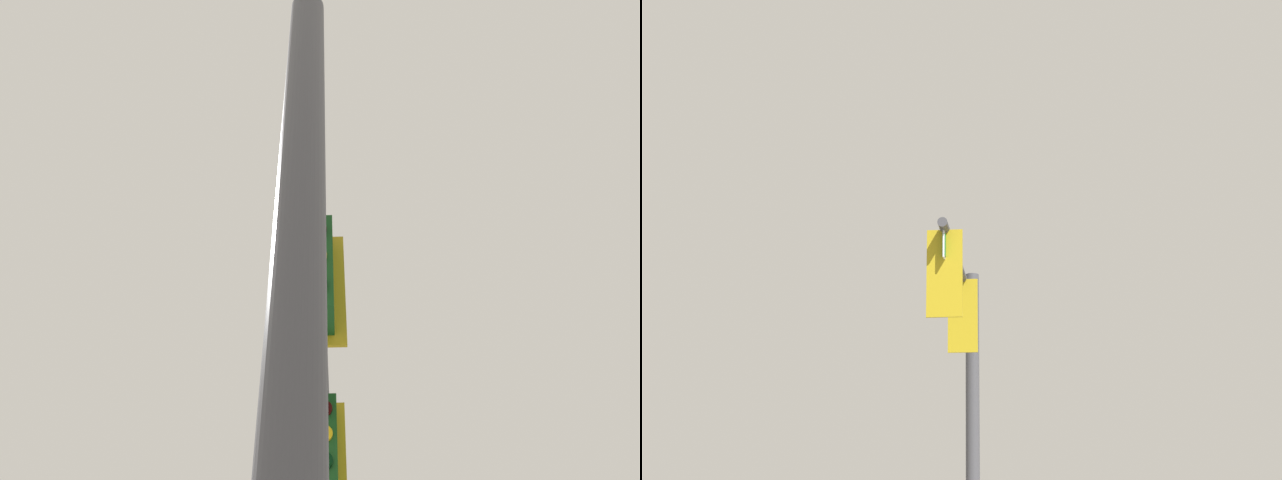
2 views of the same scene
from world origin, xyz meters
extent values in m
cylinder|color=#47474C|center=(-6.54, -6.13, 3.12)|extent=(0.26, 0.26, 6.25)
cylinder|color=#47474C|center=(-3.99, -6.25, 5.65)|extent=(5.11, 0.40, 0.14)
cube|color=gold|center=(-4.57, -6.23, 4.98)|extent=(0.06, 0.52, 1.30)
cube|color=#144719|center=(-4.76, -6.22, 4.98)|extent=(0.38, 0.34, 1.10)
cylinder|color=#144719|center=(-4.76, -6.22, 5.59)|extent=(0.04, 0.04, 0.12)
cylinder|color=#340503|center=(-4.96, -6.21, 5.31)|extent=(0.04, 0.22, 0.22)
cylinder|color=yellow|center=(-4.96, -6.21, 4.98)|extent=(0.04, 0.22, 0.22)
cylinder|color=black|center=(-4.96, -6.21, 4.65)|extent=(0.04, 0.22, 0.22)
cube|color=gold|center=(-1.76, -6.36, 4.98)|extent=(0.06, 0.52, 1.30)
cube|color=#144719|center=(-1.95, -6.36, 4.98)|extent=(0.38, 0.34, 1.10)
cylinder|color=#144719|center=(-1.95, -6.36, 5.59)|extent=(0.04, 0.04, 0.12)
cylinder|color=#340503|center=(-2.15, -6.35, 5.31)|extent=(0.04, 0.22, 0.22)
cylinder|color=yellow|center=(-2.15, -6.35, 4.98)|extent=(0.04, 0.22, 0.22)
cylinder|color=black|center=(-2.15, -6.35, 4.65)|extent=(0.04, 0.22, 0.22)
cube|color=#0F602D|center=(-2.43, -6.33, 5.38)|extent=(1.57, 0.12, 0.34)
cube|color=white|center=(-2.43, -6.33, 5.38)|extent=(1.63, 0.11, 0.40)
camera|label=1|loc=(-8.56, -6.19, 1.20)|focal=35.00mm
camera|label=2|loc=(10.56, -5.56, 1.60)|focal=50.00mm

